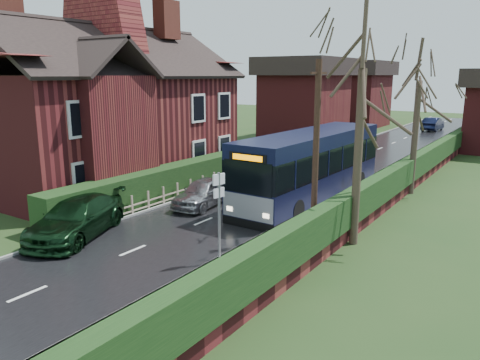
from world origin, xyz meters
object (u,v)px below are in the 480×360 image
Objects in this scene: bus_stop_sign at (219,205)px; telegraph_pole at (316,153)px; brick_house at (107,106)px; bus at (311,167)px; car_green at (77,218)px; car_silver at (204,192)px.

telegraph_pole is (1.60, 3.69, 1.31)m from bus_stop_sign.
brick_house is 13.77m from telegraph_pole.
bus is (10.93, 2.93, -2.72)m from brick_house.
bus is 3.64× the size of bus_stop_sign.
bus reaches higher than car_green.
bus_stop_sign is at bearing -14.60° from car_green.
car_green reaches higher than car_silver.
brick_house reaches higher than bus.
car_green is 9.30m from telegraph_pole.
bus is at bearing 15.02° from brick_house.
brick_house is at bearing 166.47° from car_silver.
car_silver is (-3.70, -3.75, -1.00)m from bus.
bus is at bearing 38.31° from car_silver.
telegraph_pole is (2.60, -5.25, 1.66)m from bus.
car_silver is 0.59× the size of telegraph_pole.
telegraph_pole reaches higher than car_green.
brick_house is 1.32× the size of bus.
brick_house is 8.17m from car_silver.
brick_house is at bearing -175.96° from telegraph_pole.
car_green is 6.29m from bus_stop_sign.
bus is 5.36m from car_silver.
bus_stop_sign is (11.93, -6.00, -2.37)m from brick_house.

